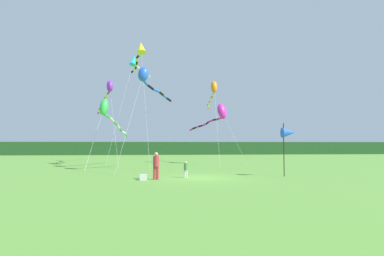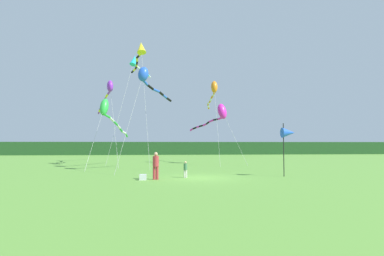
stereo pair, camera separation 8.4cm
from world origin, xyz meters
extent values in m
plane|color=#5B9338|center=(0.00, 0.00, 0.00)|extent=(120.00, 120.00, 0.00)
cube|color=#234C23|center=(0.00, 45.00, 1.31)|extent=(108.00, 3.40, 2.62)
cylinder|color=#B23338|center=(-3.00, -0.67, 0.40)|extent=(0.17, 0.17, 0.81)
cylinder|color=#B23338|center=(-2.81, -0.67, 0.40)|extent=(0.17, 0.17, 0.81)
cylinder|color=#B23338|center=(-2.91, -0.67, 1.12)|extent=(0.37, 0.37, 0.64)
sphere|color=tan|center=(-2.91, -0.67, 1.56)|extent=(0.24, 0.24, 0.24)
cylinder|color=silver|center=(-1.06, 0.23, 0.25)|extent=(0.11, 0.11, 0.51)
cylinder|color=silver|center=(-0.94, 0.23, 0.25)|extent=(0.11, 0.11, 0.51)
cylinder|color=#3F724C|center=(-1.00, 0.23, 0.71)|extent=(0.23, 0.23, 0.40)
sphere|color=tan|center=(-1.00, 0.23, 0.99)|extent=(0.15, 0.15, 0.15)
cube|color=silver|center=(-3.67, -0.83, 0.17)|extent=(0.41, 0.40, 0.34)
cylinder|color=black|center=(5.67, 0.34, 1.80)|extent=(0.06, 0.06, 3.60)
cone|color=blue|center=(6.02, 0.34, 2.95)|extent=(0.90, 0.70, 0.70)
cylinder|color=#B2B2B2|center=(-4.01, 8.11, 5.74)|extent=(1.05, 3.53, 11.48)
cone|color=yellow|center=(-4.53, 9.86, 11.47)|extent=(1.18, 1.38, 1.35)
cylinder|color=yellow|center=(-4.62, 10.13, 10.94)|extent=(0.40, 0.65, 0.34)
cylinder|color=black|center=(-4.86, 10.64, 10.81)|extent=(0.48, 0.63, 0.32)
cylinder|color=yellow|center=(-5.02, 11.17, 10.66)|extent=(0.23, 0.63, 0.36)
cylinder|color=black|center=(-5.06, 11.73, 10.48)|extent=(0.27, 0.65, 0.37)
cylinder|color=yellow|center=(-5.13, 12.30, 10.36)|extent=(0.27, 0.61, 0.26)
cylinder|color=black|center=(-5.24, 12.85, 10.26)|extent=(0.34, 0.65, 0.34)
cylinder|color=yellow|center=(-5.42, 13.38, 10.15)|extent=(0.44, 0.62, 0.28)
cylinder|color=black|center=(-5.67, 13.89, 10.06)|extent=(0.45, 0.63, 0.30)
cylinder|color=#B2B2B2|center=(-4.93, 3.53, 3.87)|extent=(1.84, 2.57, 7.75)
ellipsoid|color=blue|center=(-4.03, 4.80, 7.74)|extent=(1.29, 1.35, 1.37)
cylinder|color=blue|center=(-3.88, 5.15, 7.15)|extent=(0.49, 0.83, 0.42)
cylinder|color=black|center=(-3.51, 5.80, 6.91)|extent=(0.66, 0.78, 0.44)
cylinder|color=blue|center=(-3.03, 6.39, 6.73)|extent=(0.67, 0.73, 0.31)
cylinder|color=black|center=(-2.61, 7.02, 6.59)|extent=(0.53, 0.81, 0.35)
cylinder|color=blue|center=(-2.29, 7.71, 6.44)|extent=(0.51, 0.81, 0.34)
cylinder|color=black|center=(-1.93, 8.37, 6.27)|extent=(0.61, 0.79, 0.39)
cylinder|color=#B2B2B2|center=(-8.20, 7.27, 2.79)|extent=(0.83, 3.70, 5.59)
ellipsoid|color=green|center=(-7.79, 9.11, 5.58)|extent=(1.02, 1.46, 1.87)
cylinder|color=green|center=(-7.61, 9.56, 4.80)|extent=(0.57, 1.01, 0.39)
cylinder|color=white|center=(-7.33, 10.47, 4.56)|extent=(0.40, 1.04, 0.47)
cylinder|color=green|center=(-7.11, 11.42, 4.27)|extent=(0.45, 1.04, 0.50)
cylinder|color=white|center=(-6.92, 12.36, 3.98)|extent=(0.33, 1.04, 0.47)
cylinder|color=green|center=(-6.80, 13.32, 3.69)|extent=(0.32, 1.04, 0.49)
cylinder|color=white|center=(-6.62, 14.27, 3.45)|extent=(0.45, 1.02, 0.37)
cylinder|color=green|center=(-6.45, 15.21, 3.20)|extent=(0.30, 1.05, 0.52)
cylinder|color=#B2B2B2|center=(3.20, 11.83, 4.26)|extent=(0.18, 4.20, 8.53)
ellipsoid|color=orange|center=(3.27, 13.92, 8.52)|extent=(0.77, 1.24, 1.59)
cylinder|color=orange|center=(3.31, 14.23, 7.90)|extent=(0.27, 0.67, 0.30)
cylinder|color=white|center=(3.35, 14.84, 7.80)|extent=(0.22, 0.65, 0.29)
cylinder|color=orange|center=(3.30, 15.45, 7.66)|extent=(0.31, 0.70, 0.38)
cylinder|color=white|center=(3.24, 16.06, 7.47)|extent=(0.21, 0.68, 0.38)
cylinder|color=orange|center=(3.23, 16.68, 7.30)|extent=(0.21, 0.66, 0.34)
cylinder|color=white|center=(3.18, 17.29, 7.19)|extent=(0.29, 0.66, 0.27)
cylinder|color=orange|center=(3.18, 17.90, 7.09)|extent=(0.30, 0.68, 0.32)
cylinder|color=white|center=(3.30, 18.51, 6.95)|extent=(0.34, 0.69, 0.35)
cylinder|color=orange|center=(3.42, 19.11, 6.81)|extent=(0.32, 0.68, 0.32)
cylinder|color=#B2B2B2|center=(-7.08, 10.39, 4.08)|extent=(1.60, 4.59, 8.18)
ellipsoid|color=purple|center=(-7.87, 12.67, 8.17)|extent=(1.02, 1.46, 1.52)
cylinder|color=purple|center=(-8.02, 13.01, 7.56)|extent=(0.51, 0.80, 0.38)
cylinder|color=yellow|center=(-8.34, 13.67, 7.35)|extent=(0.53, 0.81, 0.43)
cylinder|color=purple|center=(-8.63, 14.35, 7.11)|extent=(0.48, 0.82, 0.43)
cylinder|color=yellow|center=(-8.80, 15.06, 6.89)|extent=(0.27, 0.81, 0.41)
cylinder|color=purple|center=(-8.95, 15.77, 6.67)|extent=(0.45, 0.82, 0.42)
cylinder|color=yellow|center=(-9.23, 16.45, 6.49)|extent=(0.51, 0.78, 0.33)
cylinder|color=purple|center=(-9.58, 17.10, 6.36)|extent=(0.56, 0.77, 0.33)
cylinder|color=yellow|center=(-9.87, 17.77, 6.19)|extent=(0.41, 0.82, 0.40)
cylinder|color=purple|center=(-10.09, 18.47, 6.00)|extent=(0.43, 0.80, 0.36)
cylinder|color=#B2B2B2|center=(5.09, 12.10, 2.89)|extent=(2.04, 2.92, 5.79)
ellipsoid|color=#E026B2|center=(4.08, 13.55, 5.77)|extent=(1.61, 1.72, 1.97)
cylinder|color=#E026B2|center=(3.89, 13.77, 5.00)|extent=(0.56, 0.61, 0.31)
cylinder|color=black|center=(3.49, 14.21, 4.91)|extent=(0.58, 0.57, 0.27)
cylinder|color=#E026B2|center=(3.05, 14.61, 4.79)|extent=(0.61, 0.58, 0.36)
cylinder|color=black|center=(2.72, 15.08, 4.60)|extent=(0.43, 0.68, 0.40)
cylinder|color=#E026B2|center=(2.45, 15.60, 4.42)|extent=(0.52, 0.64, 0.34)
cylinder|color=black|center=(2.10, 16.08, 4.30)|extent=(0.55, 0.61, 0.29)
cylinder|color=#E026B2|center=(1.79, 16.58, 4.22)|extent=(0.44, 0.64, 0.27)
cylinder|color=black|center=(1.46, 17.05, 4.11)|extent=(0.60, 0.60, 0.36)
cylinder|color=#E026B2|center=(1.11, 17.53, 3.94)|extent=(0.47, 0.66, 0.36)
cylinder|color=#B2B2B2|center=(-6.96, 14.31, 5.97)|extent=(2.42, 3.93, 11.95)
cone|color=#1EB7CC|center=(-5.76, 16.26, 11.94)|extent=(1.29, 1.42, 1.47)
cylinder|color=#1EB7CC|center=(-5.62, 16.46, 11.39)|extent=(0.47, 0.54, 0.29)
cylinder|color=white|center=(-5.35, 16.86, 11.26)|extent=(0.47, 0.57, 0.36)
cylinder|color=#1EB7CC|center=(-5.09, 17.26, 11.14)|extent=(0.44, 0.54, 0.27)
cylinder|color=white|center=(-4.88, 17.69, 11.07)|extent=(0.36, 0.55, 0.26)
cylinder|color=#1EB7CC|center=(-4.67, 18.13, 11.02)|extent=(0.43, 0.53, 0.25)
cylinder|color=white|center=(-4.48, 18.56, 10.92)|extent=(0.35, 0.57, 0.33)
cylinder|color=#1EB7CC|center=(-4.29, 19.01, 10.82)|extent=(0.42, 0.54, 0.26)
cylinder|color=white|center=(-4.10, 19.45, 10.75)|extent=(0.35, 0.55, 0.28)
camera|label=1|loc=(-2.67, -20.10, 2.18)|focal=29.28mm
camera|label=2|loc=(-2.59, -20.11, 2.18)|focal=29.28mm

